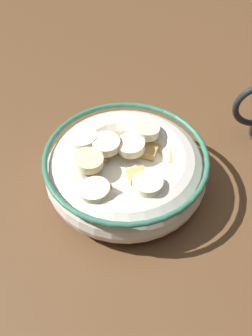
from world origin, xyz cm
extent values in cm
cube|color=brown|center=(0.00, 0.00, -1.00)|extent=(110.06, 110.06, 2.00)
cylinder|color=silver|center=(0.00, 0.00, 0.30)|extent=(9.84, 9.84, 0.60)
torus|color=silver|center=(0.00, 0.00, 2.56)|extent=(17.89, 17.89, 5.12)
torus|color=#337259|center=(0.00, 0.00, 4.82)|extent=(17.96, 17.96, 0.60)
cylinder|color=white|center=(0.00, 0.00, 3.44)|extent=(14.82, 14.82, 0.40)
cube|color=#AD7F42|center=(-2.03, 4.19, 4.12)|extent=(2.73, 2.74, 0.97)
cube|color=#AD7F42|center=(1.76, -2.34, 4.14)|extent=(2.30, 2.32, 0.93)
cube|color=#AD7F42|center=(2.90, 3.72, 4.03)|extent=(2.67, 2.67, 0.88)
cube|color=tan|center=(-2.50, -1.44, 4.21)|extent=(2.51, 2.49, 0.95)
cube|color=#B78947|center=(-0.78, -6.38, 3.98)|extent=(2.38, 2.32, 1.08)
cube|color=tan|center=(-5.65, -0.44, 4.26)|extent=(2.11, 2.10, 0.89)
cube|color=tan|center=(3.15, -1.05, 4.06)|extent=(2.12, 2.18, 1.03)
cube|color=#AD7F42|center=(2.90, -5.46, 4.23)|extent=(2.68, 2.69, 0.97)
cube|color=tan|center=(-1.11, 2.17, 4.20)|extent=(2.34, 2.40, 1.06)
cube|color=tan|center=(-0.41, -2.40, 4.04)|extent=(2.06, 2.15, 1.11)
cube|color=#AD7F42|center=(-4.98, -3.97, 4.18)|extent=(2.53, 2.57, 1.05)
cube|color=#B78947|center=(-5.93, -2.49, 4.10)|extent=(2.61, 2.60, 0.89)
cube|color=#AD7F42|center=(4.16, -3.18, 4.12)|extent=(2.71, 2.70, 0.96)
cube|color=#B78947|center=(5.80, 0.02, 4.16)|extent=(2.55, 2.60, 1.08)
cube|color=tan|center=(5.63, -2.20, 4.23)|extent=(2.39, 2.45, 1.06)
cylinder|color=#F9EFC6|center=(-2.31, -3.30, 5.53)|extent=(3.42, 3.39, 1.64)
cylinder|color=#F9EFC6|center=(-1.99, 4.30, 5.25)|extent=(4.21, 4.28, 1.38)
cylinder|color=#F9EFC6|center=(2.12, -1.42, 5.43)|extent=(4.16, 4.19, 1.17)
cylinder|color=#F4EABC|center=(-0.60, -1.34, 5.18)|extent=(4.41, 4.40, 1.34)
cylinder|color=beige|center=(3.94, 0.83, 5.24)|extent=(3.53, 3.49, 1.37)
cylinder|color=#F4EABC|center=(3.24, 4.74, 5.10)|extent=(4.09, 4.06, 1.24)
cylinder|color=#F9EFC6|center=(4.53, -2.30, 5.34)|extent=(3.25, 3.18, 1.45)
camera|label=1|loc=(1.06, 28.85, 35.67)|focal=42.18mm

